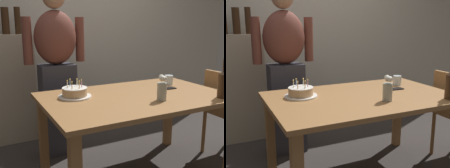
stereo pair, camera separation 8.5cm
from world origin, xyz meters
The scene contains 7 objects.
back_wall centered at (0.00, 1.55, 1.30)m, with size 5.20×0.10×2.60m, color beige.
dining_table centered at (0.00, 0.00, 0.64)m, with size 1.50×0.96×0.74m.
birthday_cake centered at (-0.46, 0.18, 0.78)m, with size 0.26×0.26×0.14m.
water_glass_near centered at (0.49, 0.20, 0.78)m, with size 0.08×0.08×0.09m, color silver.
cell_phone centered at (0.37, 0.06, 0.74)m, with size 0.14×0.07×0.01m, color black.
flower_vase centered at (0.09, -0.21, 0.83)m, with size 0.07×0.07×0.20m.
person_man_bearded centered at (-0.43, 0.78, 0.87)m, with size 0.61×0.27×1.66m.
Camera 2 is at (-1.08, -1.85, 1.32)m, focal length 43.56 mm.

